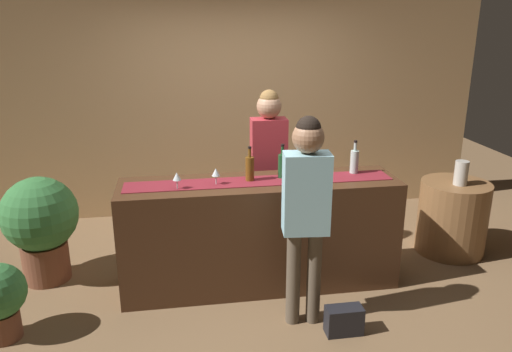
# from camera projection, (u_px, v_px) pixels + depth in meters

# --- Properties ---
(ground_plane) EXTENTS (10.00, 10.00, 0.00)m
(ground_plane) POSITION_uv_depth(u_px,v_px,m) (260.00, 282.00, 4.53)
(ground_plane) COLOR brown
(back_wall) EXTENTS (6.00, 0.12, 2.90)m
(back_wall) POSITION_uv_depth(u_px,v_px,m) (233.00, 93.00, 5.87)
(back_wall) COLOR tan
(back_wall) RESTS_ON ground
(bar_counter) EXTENTS (2.40, 0.60, 0.97)m
(bar_counter) POSITION_uv_depth(u_px,v_px,m) (260.00, 234.00, 4.38)
(bar_counter) COLOR #472B19
(bar_counter) RESTS_ON ground
(counter_runner_cloth) EXTENTS (2.28, 0.28, 0.01)m
(counter_runner_cloth) POSITION_uv_depth(u_px,v_px,m) (260.00, 181.00, 4.23)
(counter_runner_cloth) COLOR maroon
(counter_runner_cloth) RESTS_ON bar_counter
(wine_bottle_clear) EXTENTS (0.07, 0.07, 0.30)m
(wine_bottle_clear) POSITION_uv_depth(u_px,v_px,m) (354.00, 161.00, 4.42)
(wine_bottle_clear) COLOR #B2C6C1
(wine_bottle_clear) RESTS_ON bar_counter
(wine_bottle_green) EXTENTS (0.07, 0.07, 0.30)m
(wine_bottle_green) POSITION_uv_depth(u_px,v_px,m) (282.00, 165.00, 4.29)
(wine_bottle_green) COLOR #194723
(wine_bottle_green) RESTS_ON bar_counter
(wine_bottle_amber) EXTENTS (0.07, 0.07, 0.30)m
(wine_bottle_amber) POSITION_uv_depth(u_px,v_px,m) (250.00, 168.00, 4.21)
(wine_bottle_amber) COLOR brown
(wine_bottle_amber) RESTS_ON bar_counter
(wine_glass_near_customer) EXTENTS (0.07, 0.07, 0.14)m
(wine_glass_near_customer) POSITION_uv_depth(u_px,v_px,m) (216.00, 173.00, 4.12)
(wine_glass_near_customer) COLOR silver
(wine_glass_near_customer) RESTS_ON bar_counter
(wine_glass_mid_counter) EXTENTS (0.07, 0.07, 0.14)m
(wine_glass_mid_counter) POSITION_uv_depth(u_px,v_px,m) (177.00, 177.00, 4.01)
(wine_glass_mid_counter) COLOR silver
(wine_glass_mid_counter) RESTS_ON bar_counter
(bartender) EXTENTS (0.34, 0.23, 1.67)m
(bartender) POSITION_uv_depth(u_px,v_px,m) (269.00, 156.00, 4.79)
(bartender) COLOR #26262B
(bartender) RESTS_ON ground
(customer_sipping) EXTENTS (0.36, 0.23, 1.65)m
(customer_sipping) POSITION_uv_depth(u_px,v_px,m) (306.00, 201.00, 3.65)
(customer_sipping) COLOR brown
(customer_sipping) RESTS_ON ground
(round_side_table) EXTENTS (0.68, 0.68, 0.74)m
(round_side_table) POSITION_uv_depth(u_px,v_px,m) (452.00, 217.00, 5.04)
(round_side_table) COLOR brown
(round_side_table) RESTS_ON ground
(vase_on_side_table) EXTENTS (0.13, 0.13, 0.24)m
(vase_on_side_table) POSITION_uv_depth(u_px,v_px,m) (461.00, 173.00, 4.83)
(vase_on_side_table) COLOR #B7B2A8
(vase_on_side_table) RESTS_ON round_side_table
(potted_plant_tall) EXTENTS (0.67, 0.67, 0.98)m
(potted_plant_tall) POSITION_uv_depth(u_px,v_px,m) (41.00, 222.00, 4.43)
(potted_plant_tall) COLOR brown
(potted_plant_tall) RESTS_ON ground
(handbag) EXTENTS (0.28, 0.14, 0.22)m
(handbag) POSITION_uv_depth(u_px,v_px,m) (344.00, 320.00, 3.77)
(handbag) COLOR black
(handbag) RESTS_ON ground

